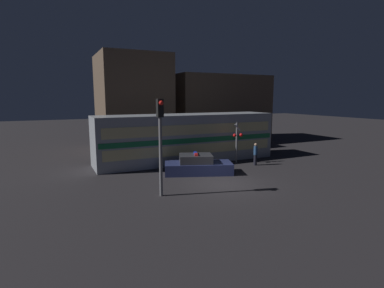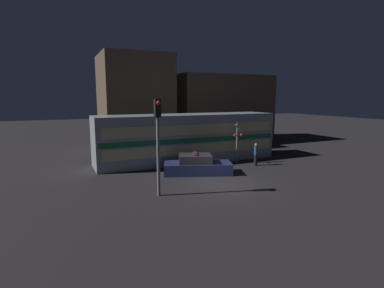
{
  "view_description": "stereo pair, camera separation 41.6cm",
  "coord_description": "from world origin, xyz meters",
  "px_view_note": "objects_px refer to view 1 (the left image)",
  "views": [
    {
      "loc": [
        -9.01,
        -14.49,
        5.01
      ],
      "look_at": [
        0.24,
        4.87,
        1.67
      ],
      "focal_mm": 28.0,
      "sensor_mm": 36.0,
      "label": 1
    },
    {
      "loc": [
        -8.63,
        -14.67,
        5.01
      ],
      "look_at": [
        0.24,
        4.87,
        1.67
      ],
      "focal_mm": 28.0,
      "sensor_mm": 36.0,
      "label": 2
    }
  ],
  "objects_px": {
    "police_car": "(198,166)",
    "traffic_light_corner": "(160,135)",
    "train": "(187,138)",
    "pedestrian": "(255,154)",
    "crossing_signal_near": "(237,140)"
  },
  "relations": [
    {
      "from": "train",
      "to": "police_car",
      "type": "relative_size",
      "value": 2.98
    },
    {
      "from": "police_car",
      "to": "crossing_signal_near",
      "type": "distance_m",
      "value": 4.61
    },
    {
      "from": "police_car",
      "to": "crossing_signal_near",
      "type": "bearing_deg",
      "value": 41.44
    },
    {
      "from": "traffic_light_corner",
      "to": "police_car",
      "type": "bearing_deg",
      "value": 41.41
    },
    {
      "from": "pedestrian",
      "to": "traffic_light_corner",
      "type": "xyz_separation_m",
      "value": [
        -8.75,
        -3.67,
        2.3
      ]
    },
    {
      "from": "pedestrian",
      "to": "train",
      "type": "bearing_deg",
      "value": 137.48
    },
    {
      "from": "train",
      "to": "crossing_signal_near",
      "type": "height_order",
      "value": "train"
    },
    {
      "from": "police_car",
      "to": "pedestrian",
      "type": "relative_size",
      "value": 2.88
    },
    {
      "from": "train",
      "to": "pedestrian",
      "type": "distance_m",
      "value": 5.47
    },
    {
      "from": "train",
      "to": "pedestrian",
      "type": "height_order",
      "value": "train"
    },
    {
      "from": "pedestrian",
      "to": "traffic_light_corner",
      "type": "relative_size",
      "value": 0.34
    },
    {
      "from": "police_car",
      "to": "pedestrian",
      "type": "xyz_separation_m",
      "value": [
        4.99,
        0.36,
        0.33
      ]
    },
    {
      "from": "police_car",
      "to": "traffic_light_corner",
      "type": "bearing_deg",
      "value": -117.73
    },
    {
      "from": "police_car",
      "to": "traffic_light_corner",
      "type": "xyz_separation_m",
      "value": [
        -3.75,
        -3.31,
        2.63
      ]
    },
    {
      "from": "pedestrian",
      "to": "crossing_signal_near",
      "type": "xyz_separation_m",
      "value": [
        -0.85,
        1.2,
        0.97
      ]
    }
  ]
}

